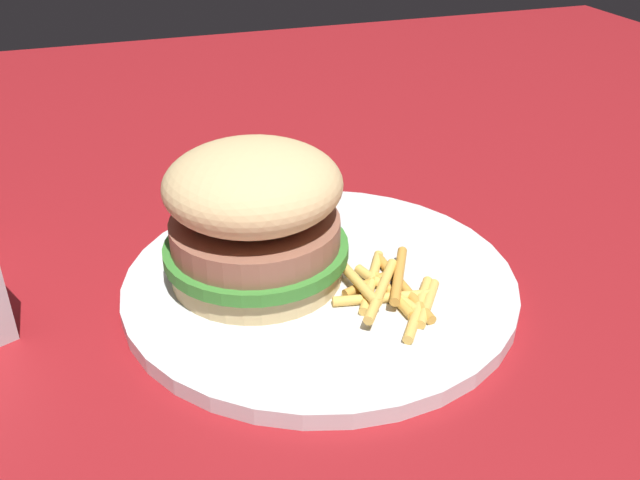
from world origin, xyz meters
The scene contains 4 objects.
ground_plane centered at (0.00, 0.00, 0.00)m, with size 1.60×1.60×0.00m, color maroon.
plate centered at (0.02, 0.02, 0.01)m, with size 0.28×0.28×0.01m, color silver.
sandwich centered at (0.03, 0.06, 0.06)m, with size 0.13×0.13×0.10m.
fries_pile centered at (-0.02, -0.02, 0.02)m, with size 0.11×0.08×0.01m.
Camera 1 is at (-0.39, 0.15, 0.29)m, focal length 39.32 mm.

